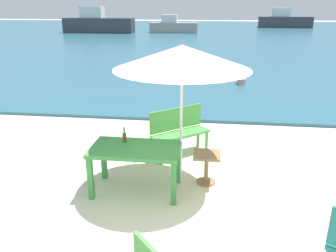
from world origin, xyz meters
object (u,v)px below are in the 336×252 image
boat_barge (173,26)px  boat_tanker (285,21)px  patio_umbrella (182,57)px  picnic_table_green (136,154)px  side_table_wood (207,164)px  boat_ferry (98,23)px  swimmer_person (241,80)px  bench_green_right (179,129)px  beer_bottle_amber (124,137)px

boat_barge → boat_tanker: bearing=35.9°
patio_umbrella → picnic_table_green: bearing=-153.6°
side_table_wood → boat_ferry: size_ratio=0.08×
picnic_table_green → boat_barge: boat_barge is taller
boat_ferry → swimmer_person: bearing=-60.2°
bench_green_right → patio_umbrella: bearing=-82.9°
patio_umbrella → side_table_wood: patio_umbrella is taller
boat_tanker → picnic_table_green: bearing=-103.8°
beer_bottle_amber → patio_umbrella: (0.90, 0.15, 1.26)m
boat_ferry → beer_bottle_amber: bearing=-71.2°
boat_barge → picnic_table_green: bearing=-84.8°
picnic_table_green → side_table_wood: picnic_table_green is taller
swimmer_person → boat_ferry: bearing=119.8°
beer_bottle_amber → boat_barge: bearing=94.8°
boat_tanker → beer_bottle_amber: bearing=-104.2°
picnic_table_green → beer_bottle_amber: size_ratio=5.28×
side_table_wood → swimmer_person: (1.14, 7.33, -0.11)m
beer_bottle_amber → side_table_wood: (1.33, 0.20, -0.50)m
beer_bottle_amber → boat_ferry: 30.70m
boat_tanker → boat_ferry: boat_ferry is taller
patio_umbrella → boat_tanker: 39.70m
side_table_wood → boat_ferry: bearing=111.2°
picnic_table_green → side_table_wood: size_ratio=2.59×
picnic_table_green → bench_green_right: bench_green_right is taller
boat_tanker → boat_ferry: size_ratio=0.89×
patio_umbrella → side_table_wood: (0.43, 0.05, -1.76)m
picnic_table_green → swimmer_person: picnic_table_green is taller
beer_bottle_amber → swimmer_person: beer_bottle_amber is taller
beer_bottle_amber → boat_tanker: size_ratio=0.04×
boat_tanker → boat_barge: size_ratio=1.29×
beer_bottle_amber → swimmer_person: (2.47, 7.53, -0.61)m
side_table_wood → boat_ferry: (-11.22, 28.86, 0.62)m
picnic_table_green → patio_umbrella: patio_umbrella is taller
boat_barge → boat_ferry: size_ratio=0.69×
patio_umbrella → boat_ferry: 30.88m
bench_green_right → boat_ferry: boat_ferry is taller
beer_bottle_amber → side_table_wood: size_ratio=0.49×
boat_tanker → swimmer_person: bearing=-103.2°
side_table_wood → bench_green_right: size_ratio=0.47×
patio_umbrella → bench_green_right: bearing=97.1°
picnic_table_green → boat_tanker: boat_tanker is taller
patio_umbrella → bench_green_right: 1.96m
patio_umbrella → swimmer_person: patio_umbrella is taller
patio_umbrella → boat_tanker: size_ratio=0.38×
bench_green_right → boat_barge: 28.78m
beer_bottle_amber → boat_tanker: 40.04m
patio_umbrella → boat_ferry: (-10.78, 28.91, -1.14)m
boat_ferry → boat_tanker: bearing=26.4°
boat_barge → swimmer_person: bearing=-77.5°
boat_ferry → picnic_table_green: bearing=-70.9°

